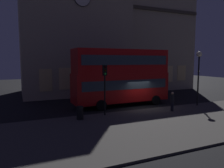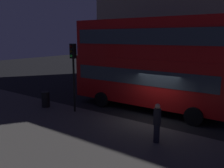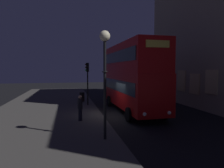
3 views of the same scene
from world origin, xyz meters
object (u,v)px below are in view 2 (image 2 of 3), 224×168
Objects in this scene: pedestrian at (157,122)px; traffic_light_near_kerb at (73,63)px; litter_bin at (46,99)px; double_decker_bus at (148,61)px.

traffic_light_near_kerb is at bearing -95.37° from pedestrian.
traffic_light_near_kerb is 3.29m from litter_bin.
litter_bin is (-5.33, -3.81, -2.50)m from double_decker_bus.
double_decker_bus is 4.64m from traffic_light_near_kerb.
traffic_light_near_kerb reaches higher than pedestrian.
traffic_light_near_kerb is 2.37× the size of pedestrian.
litter_bin is at bearing -145.60° from double_decker_bus.
pedestrian reaches higher than litter_bin.
double_decker_bus reaches higher than pedestrian.
pedestrian is at bearing -8.36° from traffic_light_near_kerb.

